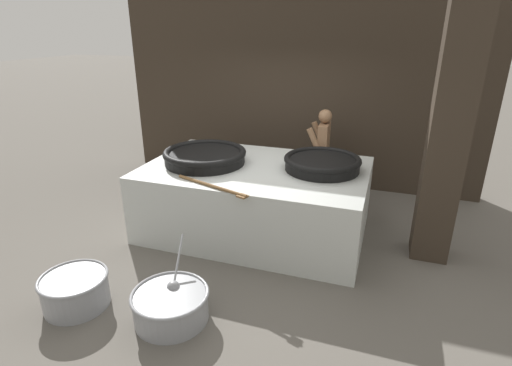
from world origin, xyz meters
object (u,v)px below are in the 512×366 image
giant_wok_far (322,163)px  prep_bowl_vegetables (171,304)px  prep_bowl_meat (75,289)px  giant_wok_near (205,156)px  cook (322,153)px

giant_wok_far → prep_bowl_vegetables: (-1.10, -2.31, -0.91)m
prep_bowl_meat → giant_wok_near: bearing=76.4°
cook → giant_wok_far: bearing=97.0°
giant_wok_near → prep_bowl_meat: (-0.53, -2.20, -0.90)m
giant_wok_near → prep_bowl_meat: size_ratio=1.65×
giant_wok_near → giant_wok_far: size_ratio=1.13×
cook → prep_bowl_meat: (-1.99, -3.67, -0.66)m
giant_wok_near → prep_bowl_meat: giant_wok_near is taller
giant_wok_near → prep_bowl_meat: 2.43m
prep_bowl_vegetables → prep_bowl_meat: bearing=-172.7°
giant_wok_near → prep_bowl_vegetables: size_ratio=1.16×
giant_wok_far → prep_bowl_vegetables: giant_wok_far is taller
cook → prep_bowl_vegetables: (-0.90, -3.53, -0.68)m
prep_bowl_vegetables → prep_bowl_meat: size_ratio=1.42×
giant_wok_near → prep_bowl_vegetables: (0.55, -2.06, -0.92)m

